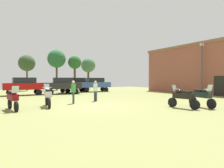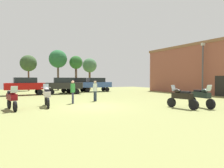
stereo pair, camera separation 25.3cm
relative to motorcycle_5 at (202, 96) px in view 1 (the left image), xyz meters
The scene contains 16 objects.
ground_plane 7.20m from the motorcycle_5, 145.49° to the left, with size 44.00×52.00×0.02m.
motorcycle_5 is the anchor object (origin of this frame).
motorcycle_6 1.46m from the motorcycle_5, 166.17° to the left, with size 0.67×2.13×1.45m.
motorcycle_7 11.68m from the motorcycle_5, 155.47° to the left, with size 0.68×2.10×1.44m.
motorcycle_10 10.06m from the motorcycle_5, 148.22° to the left, with size 0.62×2.30×1.51m.
car_1 17.58m from the motorcycle_5, 87.90° to the left, with size 4.46×2.22×2.00m.
car_3 16.34m from the motorcycle_5, 106.14° to the left, with size 4.55×2.52×2.00m.
car_5 18.36m from the motorcycle_5, 118.86° to the left, with size 4.34×1.91×2.00m.
car_6 17.81m from the motorcycle_5, 97.52° to the left, with size 4.56×2.56×2.00m.
person_1 8.91m from the motorcycle_5, 137.19° to the left, with size 0.42×0.42×1.72m.
person_2 7.98m from the motorcycle_5, 123.88° to the left, with size 0.43×0.43×1.69m.
tree_1 26.61m from the motorcycle_5, 106.53° to the left, with size 2.55×2.55×5.61m.
tree_3 24.39m from the motorcycle_5, 90.21° to the left, with size 2.25×2.25×5.80m.
tree_4 25.16m from the motorcycle_5, 97.03° to the left, with size 2.96×2.96×6.66m.
tree_6 26.36m from the motorcycle_5, 82.95° to the left, with size 2.67×2.67×5.74m.
lamp_post 10.78m from the motorcycle_5, 35.17° to the left, with size 0.44×0.24×5.87m.
Camera 1 is at (-5.40, -11.91, 1.86)m, focal length 31.10 mm.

